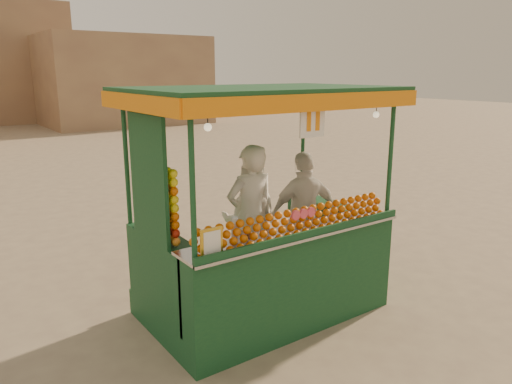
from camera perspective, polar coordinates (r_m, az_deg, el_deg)
ground at (r=6.56m, az=3.23°, el=-13.72°), size 90.00×90.00×0.00m
building_right at (r=30.45m, az=-15.26°, el=12.48°), size 9.00×6.00×5.00m
juice_cart at (r=6.07m, az=0.80°, el=-6.34°), size 3.15×2.04×2.87m
vendor_left at (r=6.17m, az=-0.62°, el=-2.89°), size 0.70×0.49×1.84m
vendor_middle at (r=6.41m, az=-0.74°, el=-3.44°), size 0.98×0.95×1.58m
vendor_right at (r=6.56m, az=5.67°, el=-2.60°), size 1.07×0.66×1.69m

